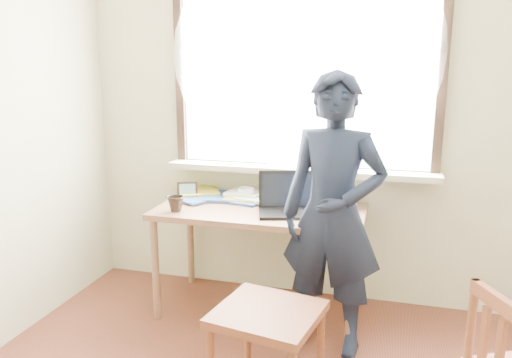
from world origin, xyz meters
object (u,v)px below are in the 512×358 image
(mug_white, at_px, (246,195))
(mug_dark, at_px, (176,204))
(person, at_px, (333,215))
(laptop, at_px, (288,203))
(work_chair, at_px, (268,324))
(desk, at_px, (260,219))

(mug_white, relative_size, mug_dark, 1.10)
(person, bearing_deg, mug_white, 152.61)
(mug_dark, distance_m, person, 1.01)
(person, bearing_deg, mug_dark, -177.88)
(laptop, bearing_deg, mug_white, 151.35)
(work_chair, bearing_deg, desk, 107.36)
(work_chair, bearing_deg, laptop, 96.09)
(desk, xyz_separation_m, mug_dark, (-0.50, -0.21, 0.12))
(mug_white, bearing_deg, work_chair, -68.01)
(work_chair, height_order, person, person)
(work_chair, bearing_deg, person, 69.20)
(mug_white, xyz_separation_m, mug_dark, (-0.36, -0.36, 0.00))
(work_chair, bearing_deg, mug_white, 111.99)
(laptop, bearing_deg, person, -40.51)
(desk, relative_size, work_chair, 2.44)
(mug_dark, bearing_deg, work_chair, -41.42)
(desk, distance_m, laptop, 0.23)
(laptop, height_order, work_chair, laptop)
(person, bearing_deg, laptop, 146.99)
(laptop, relative_size, mug_white, 3.68)
(desk, relative_size, mug_dark, 12.66)
(mug_white, bearing_deg, desk, -46.52)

